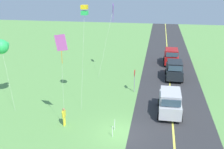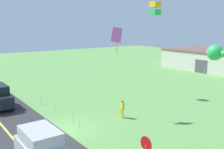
{
  "view_description": "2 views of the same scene",
  "coord_description": "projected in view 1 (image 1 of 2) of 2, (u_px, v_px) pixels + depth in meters",
  "views": [
    {
      "loc": [
        -18.93,
        -2.44,
        11.46
      ],
      "look_at": [
        1.37,
        1.09,
        4.39
      ],
      "focal_mm": 43.77,
      "sensor_mm": 36.0,
      "label": 1
    },
    {
      "loc": [
        17.5,
        -8.7,
        8.01
      ],
      "look_at": [
        1.3,
        3.14,
        4.2
      ],
      "focal_mm": 42.33,
      "sensor_mm": 36.0,
      "label": 2
    }
  ],
  "objects": [
    {
      "name": "ground_plane",
      "position": [
        123.0,
        133.0,
        21.77
      ],
      "size": [
        120.0,
        120.0,
        0.1
      ],
      "primitive_type": "cube",
      "color": "#60994C"
    },
    {
      "name": "asphalt_road",
      "position": [
        174.0,
        137.0,
        21.1
      ],
      "size": [
        120.0,
        7.0,
        0.0
      ],
      "primitive_type": "cube",
      "color": "#2D2D30",
      "rests_on": "ground"
    },
    {
      "name": "road_centre_stripe",
      "position": [
        174.0,
        137.0,
        21.1
      ],
      "size": [
        120.0,
        0.16,
        0.0
      ],
      "primitive_type": "cube",
      "color": "#E5E04C",
      "rests_on": "asphalt_road"
    },
    {
      "name": "car_suv_foreground",
      "position": [
        170.0,
        102.0,
        24.55
      ],
      "size": [
        4.4,
        2.12,
        2.24
      ],
      "color": "#B7B7BC",
      "rests_on": "ground"
    },
    {
      "name": "car_parked_east_far",
      "position": [
        171.0,
        56.0,
        39.43
      ],
      "size": [
        4.4,
        2.12,
        2.24
      ],
      "color": "maroon",
      "rests_on": "ground"
    },
    {
      "name": "car_parked_east_near",
      "position": [
        174.0,
        70.0,
        33.51
      ],
      "size": [
        4.4,
        2.12,
        2.24
      ],
      "color": "black",
      "rests_on": "ground"
    },
    {
      "name": "stop_sign",
      "position": [
        135.0,
        76.0,
        29.17
      ],
      "size": [
        0.76,
        0.08,
        2.56
      ],
      "color": "gray",
      "rests_on": "ground"
    },
    {
      "name": "person_adult_near",
      "position": [
        64.0,
        116.0,
        22.57
      ],
      "size": [
        0.58,
        0.22,
        1.6
      ],
      "rotation": [
        0.0,
        0.0,
        4.74
      ],
      "color": "yellow",
      "rests_on": "ground"
    },
    {
      "name": "kite_red_low",
      "position": [
        61.0,
        44.0,
        20.12
      ],
      "size": [
        0.57,
        1.08,
        7.83
      ],
      "color": "silver",
      "rests_on": "ground"
    },
    {
      "name": "kite_yellow_high",
      "position": [
        84.0,
        10.0,
        23.93
      ],
      "size": [
        1.47,
        0.58,
        9.48
      ],
      "color": "silver",
      "rests_on": "ground"
    },
    {
      "name": "kite_green_far",
      "position": [
        113.0,
        10.0,
        33.49
      ],
      "size": [
        2.96,
        1.6,
        8.92
      ],
      "color": "silver",
      "rests_on": "ground"
    },
    {
      "name": "kite_orange_near",
      "position": [
        1.0,
        46.0,
        25.87
      ],
      "size": [
        3.2,
        2.55,
        6.28
      ],
      "color": "silver",
      "rests_on": "ground"
    },
    {
      "name": "fence_post_2",
      "position": [
        112.0,
        131.0,
        21.07
      ],
      "size": [
        0.05,
        0.05,
        0.9
      ],
      "primitive_type": "cylinder",
      "color": "silver",
      "rests_on": "ground"
    },
    {
      "name": "fence_post_3",
      "position": [
        115.0,
        125.0,
        22.05
      ],
      "size": [
        0.05,
        0.05,
        0.9
      ],
      "primitive_type": "cylinder",
      "color": "silver",
      "rests_on": "ground"
    }
  ]
}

